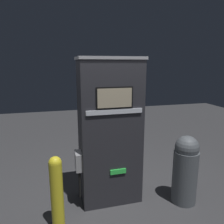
# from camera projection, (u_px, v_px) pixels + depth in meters

# --- Properties ---
(ground_plane) EXTENTS (14.00, 14.00, 0.00)m
(ground_plane) POSITION_uv_depth(u_px,v_px,m) (114.00, 207.00, 3.19)
(ground_plane) COLOR #38383A
(gas_pump) EXTENTS (0.98, 0.55, 2.14)m
(gas_pump) POSITION_uv_depth(u_px,v_px,m) (110.00, 132.00, 3.20)
(gas_pump) COLOR #28282D
(gas_pump) RESTS_ON ground_plane
(safety_bollard) EXTENTS (0.16, 0.16, 0.97)m
(safety_bollard) POSITION_uv_depth(u_px,v_px,m) (57.00, 192.00, 2.67)
(safety_bollard) COLOR yellow
(safety_bollard) RESTS_ON ground_plane
(trash_bin) EXTENTS (0.36, 0.36, 1.04)m
(trash_bin) POSITION_uv_depth(u_px,v_px,m) (185.00, 169.00, 3.21)
(trash_bin) COLOR #51565B
(trash_bin) RESTS_ON ground_plane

